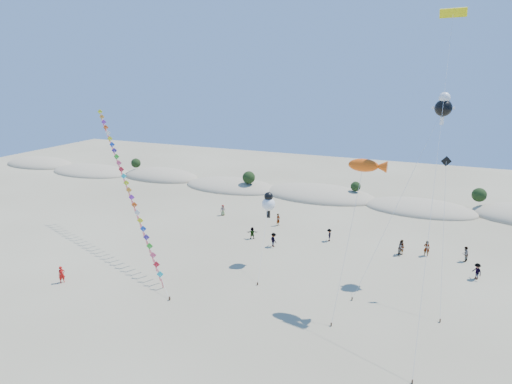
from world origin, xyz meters
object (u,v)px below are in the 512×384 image
object	(u,v)px
fish_kite	(368,166)
parafoil_kite	(452,22)
kite_train	(125,181)
flyer_foreground	(62,275)

from	to	relation	value
fish_kite	parafoil_kite	bearing A→B (deg)	35.86
kite_train	flyer_foreground	bearing A→B (deg)	-92.28
kite_train	parafoil_kite	world-z (taller)	parafoil_kite
parafoil_kite	flyer_foreground	distance (m)	41.88
fish_kite	flyer_foreground	bearing A→B (deg)	-164.50
kite_train	fish_kite	world-z (taller)	kite_train
kite_train	parafoil_kite	xyz separation A→B (m)	(32.57, 1.42, 15.90)
parafoil_kite	flyer_foreground	size ratio (longest dim) A/B	14.60
kite_train	flyer_foreground	distance (m)	12.39
fish_kite	parafoil_kite	xyz separation A→B (m)	(5.25, 3.80, 11.36)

